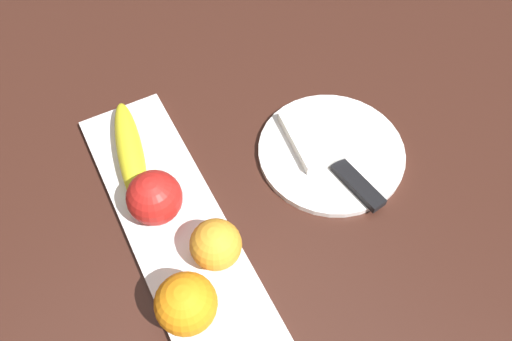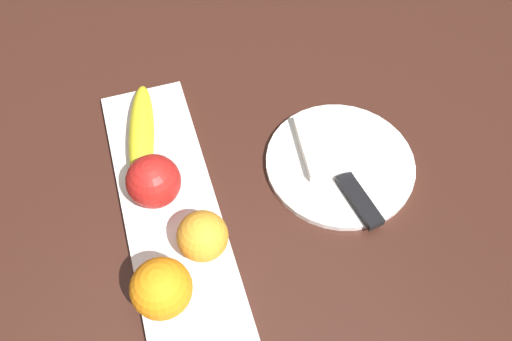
% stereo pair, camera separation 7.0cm
% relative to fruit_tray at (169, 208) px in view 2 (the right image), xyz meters
% --- Properties ---
extents(ground_plane, '(2.40, 2.40, 0.00)m').
position_rel_fruit_tray_xyz_m(ground_plane, '(-0.01, -0.01, -0.01)').
color(ground_plane, '#391D15').
extents(fruit_tray, '(0.45, 0.13, 0.01)m').
position_rel_fruit_tray_xyz_m(fruit_tray, '(0.00, 0.00, 0.00)').
color(fruit_tray, white).
rests_on(fruit_tray, ground_plane).
extents(apple, '(0.07, 0.07, 0.07)m').
position_rel_fruit_tray_xyz_m(apple, '(0.02, 0.01, 0.04)').
color(apple, red).
rests_on(apple, fruit_tray).
extents(banana, '(0.20, 0.07, 0.04)m').
position_rel_fruit_tray_xyz_m(banana, '(0.12, 0.01, 0.03)').
color(banana, yellow).
rests_on(banana, fruit_tray).
extents(orange_near_apple, '(0.07, 0.07, 0.07)m').
position_rel_fruit_tray_xyz_m(orange_near_apple, '(-0.13, 0.03, 0.04)').
color(orange_near_apple, orange).
rests_on(orange_near_apple, fruit_tray).
extents(orange_near_banana, '(0.07, 0.07, 0.07)m').
position_rel_fruit_tray_xyz_m(orange_near_banana, '(-0.08, -0.03, 0.04)').
color(orange_near_banana, orange).
rests_on(orange_near_banana, fruit_tray).
extents(dinner_plate, '(0.22, 0.22, 0.01)m').
position_rel_fruit_tray_xyz_m(dinner_plate, '(0.00, -0.26, -0.00)').
color(dinner_plate, white).
rests_on(dinner_plate, ground_plane).
extents(folded_napkin, '(0.12, 0.11, 0.02)m').
position_rel_fruit_tray_xyz_m(folded_napkin, '(0.03, -0.26, 0.01)').
color(folded_napkin, white).
rests_on(folded_napkin, dinner_plate).
extents(knife, '(0.18, 0.05, 0.01)m').
position_rel_fruit_tray_xyz_m(knife, '(-0.06, -0.25, 0.01)').
color(knife, silver).
rests_on(knife, dinner_plate).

